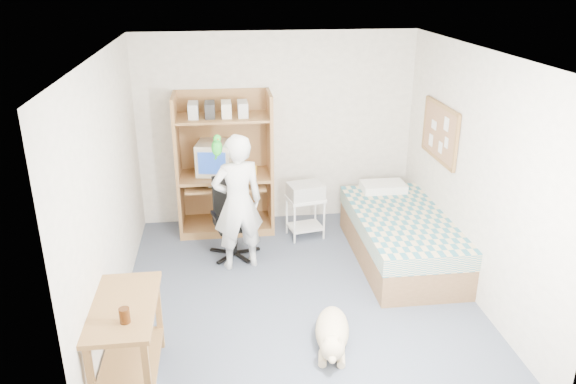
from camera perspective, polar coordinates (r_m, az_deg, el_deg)
The scene contains 20 objects.
floor at distance 6.05m, azimuth 0.97°, elevation -10.20°, with size 4.00×4.00×0.00m, color #4C5567.
wall_back at distance 7.38m, azimuth -1.15°, elevation 6.40°, with size 3.60×0.02×2.50m, color beige.
wall_right at distance 6.00m, azimuth 18.33°, elevation 1.66°, with size 0.02×4.00×2.50m, color beige.
wall_left at distance 5.54m, azimuth -17.70°, elevation 0.10°, with size 0.02×4.00×2.50m, color beige.
ceiling at distance 5.18m, azimuth 1.14°, elevation 14.00°, with size 3.60×4.00×0.02m, color white.
computer_hutch at distance 7.22m, azimuth -6.44°, elevation 2.35°, with size 1.20×0.63×1.80m.
bed at distance 6.71m, azimuth 11.33°, elevation -4.43°, with size 1.02×2.02×0.66m.
side_desk at distance 4.80m, azimuth -16.05°, elevation -13.52°, with size 0.50×1.00×0.75m.
corkboard at distance 6.72m, azimuth 15.17°, elevation 5.87°, with size 0.04×0.94×0.66m.
office_chair at distance 6.70m, azimuth -5.64°, elevation -3.67°, with size 0.53×0.53×0.95m.
person at distance 6.24m, azimuth -5.13°, elevation -1.09°, with size 0.57×0.38×1.57m, color silver.
parrot at distance 6.03m, azimuth -7.24°, elevation 4.60°, with size 0.12×0.20×0.32m.
dog at distance 5.21m, azimuth 4.51°, elevation -14.05°, with size 0.42×0.94×0.36m.
printer_cart at distance 7.10m, azimuth 1.77°, elevation -1.90°, with size 0.51×0.44×0.54m.
printer at distance 7.00m, azimuth 1.80°, elevation 0.14°, with size 0.42×0.32×0.18m, color #B0B1AC.
crt_monitor at distance 7.18m, azimuth -7.44°, elevation 3.48°, with size 0.50×0.51×0.41m.
keyboard at distance 7.12m, azimuth -6.23°, elevation 0.79°, with size 0.45×0.16×0.03m, color beige.
pencil_cup at distance 7.15m, azimuth -3.50°, elevation 2.24°, with size 0.08×0.08×0.12m, color gold.
drink_glass at distance 4.41m, azimuth -16.27°, elevation -11.95°, with size 0.08×0.08×0.12m, color #3D1D09.
floor_box_a at distance 5.02m, azimuth -14.89°, elevation -17.92°, with size 0.25×0.20×0.10m, color white.
Camera 1 is at (-0.73, -5.08, 3.19)m, focal length 35.00 mm.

